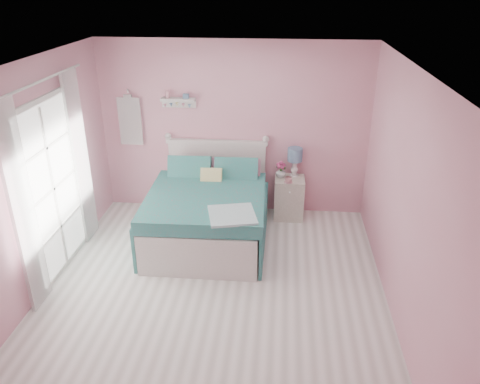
% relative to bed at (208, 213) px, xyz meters
% --- Properties ---
extents(floor, '(4.50, 4.50, 0.00)m').
position_rel_bed_xyz_m(floor, '(0.25, -1.26, -0.40)').
color(floor, beige).
rests_on(floor, ground).
extents(room_shell, '(4.50, 4.50, 4.50)m').
position_rel_bed_xyz_m(room_shell, '(0.25, -1.26, 1.19)').
color(room_shell, pink).
rests_on(room_shell, floor).
extents(bed, '(1.60, 1.99, 1.14)m').
position_rel_bed_xyz_m(bed, '(0.00, 0.00, 0.00)').
color(bed, silver).
rests_on(bed, floor).
extents(nightstand, '(0.44, 0.44, 0.64)m').
position_rel_bed_xyz_m(nightstand, '(1.12, 0.75, -0.08)').
color(nightstand, beige).
rests_on(nightstand, floor).
extents(table_lamp, '(0.22, 0.22, 0.44)m').
position_rel_bed_xyz_m(table_lamp, '(1.18, 0.87, 0.55)').
color(table_lamp, white).
rests_on(table_lamp, nightstand).
extents(vase, '(0.15, 0.15, 0.16)m').
position_rel_bed_xyz_m(vase, '(0.98, 0.79, 0.32)').
color(vase, silver).
rests_on(vase, nightstand).
extents(teacup, '(0.12, 0.12, 0.08)m').
position_rel_bed_xyz_m(teacup, '(1.09, 0.61, 0.28)').
color(teacup, '#CE8A90').
rests_on(teacup, nightstand).
extents(roses, '(0.14, 0.11, 0.12)m').
position_rel_bed_xyz_m(roses, '(0.98, 0.79, 0.44)').
color(roses, '#CA457E').
rests_on(roses, vase).
extents(wall_shelf, '(0.50, 0.15, 0.25)m').
position_rel_bed_xyz_m(wall_shelf, '(-0.55, 0.93, 1.34)').
color(wall_shelf, silver).
rests_on(wall_shelf, room_shell).
extents(hanging_dress, '(0.34, 0.03, 0.72)m').
position_rel_bed_xyz_m(hanging_dress, '(-1.30, 0.92, 1.00)').
color(hanging_dress, white).
rests_on(hanging_dress, room_shell).
extents(french_door, '(0.04, 1.32, 2.16)m').
position_rel_bed_xyz_m(french_door, '(-1.72, -0.86, 0.68)').
color(french_door, silver).
rests_on(french_door, floor).
extents(curtain_near, '(0.04, 0.40, 2.32)m').
position_rel_bed_xyz_m(curtain_near, '(-1.67, -1.60, 0.78)').
color(curtain_near, white).
rests_on(curtain_near, floor).
extents(curtain_far, '(0.04, 0.40, 2.32)m').
position_rel_bed_xyz_m(curtain_far, '(-1.67, -0.11, 0.78)').
color(curtain_far, white).
rests_on(curtain_far, floor).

